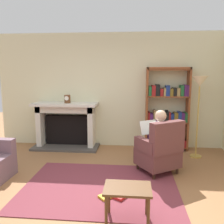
{
  "coord_description": "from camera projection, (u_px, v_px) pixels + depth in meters",
  "views": [
    {
      "loc": [
        0.5,
        -3.18,
        1.78
      ],
      "look_at": [
        0.1,
        1.2,
        1.05
      ],
      "focal_mm": 38.3,
      "sensor_mm": 36.0,
      "label": 1
    }
  ],
  "objects": [
    {
      "name": "ground",
      "position": [
        98.0,
        197.0,
        3.46
      ],
      "size": [
        14.0,
        14.0,
        0.0
      ],
      "primitive_type": "plane",
      "color": "#986640"
    },
    {
      "name": "back_wall",
      "position": [
        113.0,
        91.0,
        5.75
      ],
      "size": [
        5.6,
        0.1,
        2.7
      ],
      "primitive_type": "cube",
      "color": "beige",
      "rests_on": "ground"
    },
    {
      "name": "area_rug",
      "position": [
        100.0,
        187.0,
        3.75
      ],
      "size": [
        2.4,
        1.8,
        0.01
      ],
      "primitive_type": "cube",
      "color": "brown",
      "rests_on": "ground"
    },
    {
      "name": "fireplace",
      "position": [
        67.0,
        123.0,
        5.73
      ],
      "size": [
        1.55,
        0.64,
        1.08
      ],
      "color": "#4C4742",
      "rests_on": "ground"
    },
    {
      "name": "mantel_clock",
      "position": [
        67.0,
        99.0,
        5.52
      ],
      "size": [
        0.14,
        0.14,
        0.19
      ],
      "color": "brown",
      "rests_on": "fireplace"
    },
    {
      "name": "bookshelf",
      "position": [
        167.0,
        112.0,
        5.49
      ],
      "size": [
        0.98,
        0.32,
        1.9
      ],
      "color": "brown",
      "rests_on": "ground"
    },
    {
      "name": "armchair_reading",
      "position": [
        160.0,
        150.0,
        4.21
      ],
      "size": [
        0.87,
        0.87,
        0.97
      ],
      "rotation": [
        0.0,
        0.0,
        3.71
      ],
      "color": "#331E14",
      "rests_on": "ground"
    },
    {
      "name": "seated_reader",
      "position": [
        156.0,
        138.0,
        4.28
      ],
      "size": [
        0.55,
        0.59,
        1.14
      ],
      "rotation": [
        0.0,
        0.0,
        3.71
      ],
      "color": "white",
      "rests_on": "ground"
    },
    {
      "name": "side_table",
      "position": [
        128.0,
        193.0,
        2.82
      ],
      "size": [
        0.56,
        0.39,
        0.44
      ],
      "color": "brown",
      "rests_on": "ground"
    },
    {
      "name": "scattered_books",
      "position": [
        115.0,
        192.0,
        3.54
      ],
      "size": [
        0.45,
        0.66,
        0.04
      ],
      "color": "gold",
      "rests_on": "area_rug"
    },
    {
      "name": "floor_lamp",
      "position": [
        199.0,
        89.0,
        4.87
      ],
      "size": [
        0.32,
        0.32,
        1.71
      ],
      "color": "#B7933F",
      "rests_on": "ground"
    }
  ]
}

